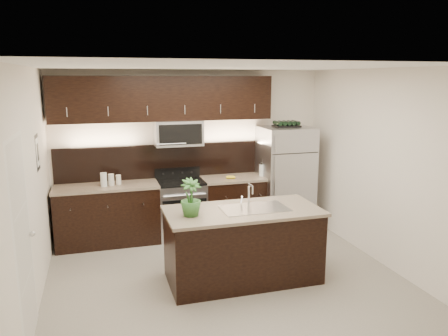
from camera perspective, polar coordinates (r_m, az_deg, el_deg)
name	(u,v)px	position (r m, az deg, el deg)	size (l,w,h in m)	color
ground	(225,277)	(5.90, 0.11, -14.09)	(4.50, 4.50, 0.00)	gray
room_walls	(217,151)	(5.32, -0.91, 2.26)	(4.52, 4.02, 2.71)	silver
counter_run	(169,209)	(7.18, -7.24, -5.39)	(3.51, 0.65, 0.94)	black
upper_fixtures	(166,106)	(7.03, -7.57, 8.09)	(3.49, 0.40, 1.66)	black
island	(243,244)	(5.69, 2.46, -9.94)	(1.96, 0.96, 0.94)	black
sink_faucet	(254,207)	(5.59, 3.93, -5.11)	(0.84, 0.50, 0.28)	silver
refrigerator	(285,178)	(7.59, 7.97, -1.30)	(0.85, 0.76, 1.76)	#B2B2B7
wine_rack	(287,124)	(7.44, 8.17, 5.68)	(0.43, 0.27, 0.10)	black
plant	(191,197)	(5.24, -4.37, -3.86)	(0.25, 0.25, 0.45)	#2E5F26
canisters	(109,180)	(6.94, -14.74, -1.48)	(0.31, 0.15, 0.21)	silver
french_press	(262,169)	(7.40, 4.99, -0.19)	(0.10, 0.10, 0.30)	silver
bananas	(228,177)	(7.19, 0.51, -1.19)	(0.16, 0.13, 0.05)	yellow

